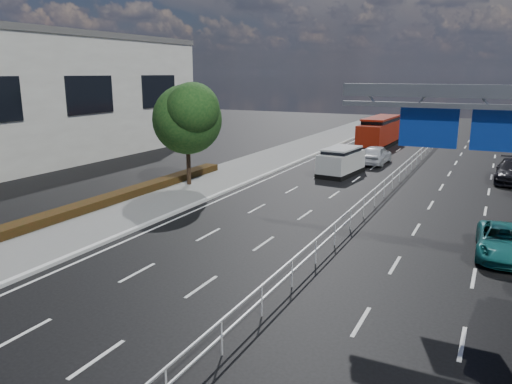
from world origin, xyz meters
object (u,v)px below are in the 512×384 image
at_px(parked_car_teal, 504,241).
at_px(red_bus, 381,131).
at_px(near_car_silver, 376,154).
at_px(white_minivan, 341,161).
at_px(near_car_dark, 395,122).

bearing_deg(parked_car_teal, red_bus, 109.28).
height_order(near_car_silver, parked_car_teal, near_car_silver).
bearing_deg(red_bus, white_minivan, -85.12).
xyz_separation_m(near_car_silver, parked_car_teal, (9.53, -18.62, -0.16)).
bearing_deg(white_minivan, red_bus, 98.95).
height_order(near_car_silver, near_car_dark, near_car_silver).
distance_m(near_car_silver, parked_car_teal, 20.92).
relative_size(white_minivan, near_car_dark, 1.07).
height_order(white_minivan, parked_car_teal, white_minivan).
xyz_separation_m(red_bus, near_car_silver, (1.99, -10.46, -0.75)).
xyz_separation_m(white_minivan, near_car_dark, (-2.98, 34.75, -0.24)).
relative_size(red_bus, near_car_silver, 2.15).
bearing_deg(white_minivan, near_car_silver, 83.69).
distance_m(white_minivan, near_car_dark, 34.88).
bearing_deg(near_car_dark, white_minivan, 91.57).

